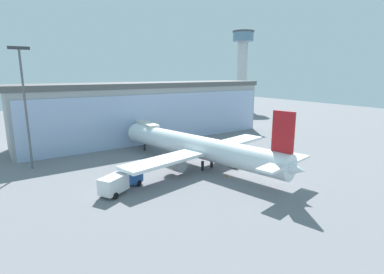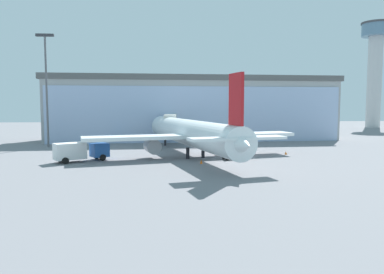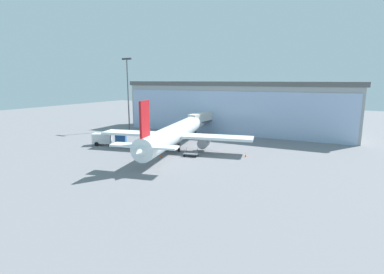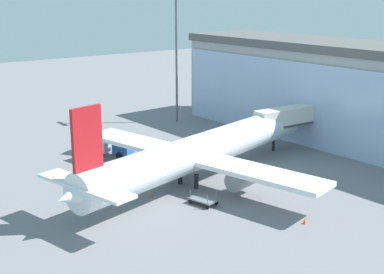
{
  "view_description": "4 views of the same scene",
  "coord_description": "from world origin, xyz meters",
  "views": [
    {
      "loc": [
        -30.76,
        -35.37,
        16.27
      ],
      "look_at": [
        -2.97,
        9.27,
        5.03
      ],
      "focal_mm": 28.0,
      "sensor_mm": 36.0,
      "label": 1
    },
    {
      "loc": [
        -7.06,
        -48.56,
        7.85
      ],
      "look_at": [
        -2.67,
        6.63,
        3.01
      ],
      "focal_mm": 35.0,
      "sensor_mm": 36.0,
      "label": 2
    },
    {
      "loc": [
        30.21,
        -45.07,
        14.44
      ],
      "look_at": [
        -0.08,
        9.37,
        2.52
      ],
      "focal_mm": 28.0,
      "sensor_mm": 36.0,
      "label": 3
    },
    {
      "loc": [
        42.96,
        -27.23,
        20.96
      ],
      "look_at": [
        -3.87,
        7.14,
        5.01
      ],
      "focal_mm": 50.0,
      "sensor_mm": 36.0,
      "label": 4
    }
  ],
  "objects": [
    {
      "name": "baggage_cart",
      "position": [
        2.9,
        3.57,
        0.5
      ],
      "size": [
        3.1,
        2.22,
        1.5
      ],
      "rotation": [
        0.0,
        0.0,
        0.24
      ],
      "color": "slate",
      "rests_on": "ground"
    },
    {
      "name": "safety_cone_wingtip",
      "position": [
        12.26,
        8.31,
        0.28
      ],
      "size": [
        0.36,
        0.36,
        0.55
      ],
      "primitive_type": "cone",
      "color": "orange",
      "rests_on": "ground"
    },
    {
      "name": "catering_truck",
      "position": [
        -18.4,
        3.45,
        1.47
      ],
      "size": [
        7.36,
        5.71,
        2.65
      ],
      "rotation": [
        0.0,
        0.0,
        0.55
      ],
      "color": "#2659A5",
      "rests_on": "ground"
    },
    {
      "name": "control_tower",
      "position": [
        64.22,
        73.11,
        22.0
      ],
      "size": [
        9.78,
        9.78,
        35.04
      ],
      "color": "#BEBEBE",
      "rests_on": "ground"
    },
    {
      "name": "airplane",
      "position": [
        -2.78,
        7.56,
        3.51
      ],
      "size": [
        32.01,
        39.35,
        11.27
      ],
      "rotation": [
        0.0,
        0.0,
        1.81
      ],
      "color": "white",
      "rests_on": "ground"
    },
    {
      "name": "apron_light_mast",
      "position": [
        -28.02,
        21.77,
        12.03
      ],
      "size": [
        3.2,
        0.4,
        20.5
      ],
      "color": "#59595E",
      "rests_on": "ground"
    },
    {
      "name": "terminal_building",
      "position": [
        0.01,
        34.55,
        7.01
      ],
      "size": [
        64.16,
        16.11,
        14.02
      ],
      "rotation": [
        0.0,
        0.0,
        0.05
      ],
      "color": "#A1A1A1",
      "rests_on": "ground"
    },
    {
      "name": "ground",
      "position": [
        0.0,
        0.0,
        0.0
      ],
      "size": [
        240.0,
        240.0,
        0.0
      ],
      "primitive_type": "plane",
      "color": "slate"
    },
    {
      "name": "safety_cone_nose",
      "position": [
        -1.95,
        0.29,
        0.28
      ],
      "size": [
        0.36,
        0.36,
        0.55
      ],
      "primitive_type": "cone",
      "color": "orange",
      "rests_on": "ground"
    },
    {
      "name": "jet_bridge",
      "position": [
        -5.35,
        26.02,
        4.55
      ],
      "size": [
        2.99,
        13.64,
        5.93
      ],
      "rotation": [
        0.0,
        0.0,
        1.52
      ],
      "color": "silver",
      "rests_on": "ground"
    }
  ]
}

